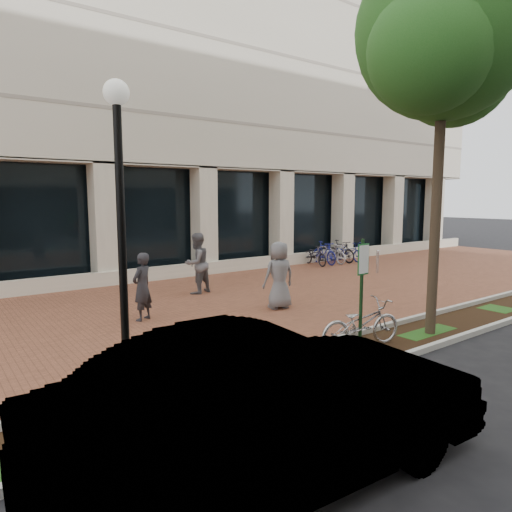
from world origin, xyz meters
TOP-DOWN VIEW (x-y plane):
  - ground at (0.00, 0.00)m, footprint 120.00×120.00m
  - brick_plaza at (0.00, 0.00)m, footprint 40.00×9.00m
  - planting_strip at (0.00, -5.25)m, footprint 40.00×1.50m
  - curb_plaza_side at (0.00, -4.50)m, footprint 40.00×0.12m
  - curb_street_side at (0.00, -6.00)m, footprint 40.00×0.12m
  - near_office_building at (0.00, 10.47)m, footprint 40.00×12.12m
  - parking_sign at (-0.18, -5.09)m, footprint 0.34×0.07m
  - lamppost at (-4.84, -4.60)m, footprint 0.36×0.36m
  - street_tree at (1.91, -5.32)m, footprint 4.40×3.66m
  - locked_bicycle at (-0.14, -5.05)m, footprint 1.96×1.01m
  - pedestrian_left at (-2.87, -0.48)m, footprint 0.74×0.66m
  - pedestrian_mid at (-0.21, 1.55)m, footprint 1.11×0.97m
  - pedestrian_right at (0.61, -1.52)m, footprint 0.98×0.71m
  - bollard at (7.54, 0.68)m, footprint 0.12×0.12m
  - bike_rack_cluster at (8.15, 3.76)m, footprint 3.00×1.87m
  - sedan_near_curb at (-4.29, -7.43)m, footprint 5.12×2.07m

SIDE VIEW (x-z plane):
  - ground at x=0.00m, z-range 0.00..0.00m
  - brick_plaza at x=0.00m, z-range 0.00..0.01m
  - planting_strip at x=0.00m, z-range 0.00..0.01m
  - curb_plaza_side at x=0.00m, z-range 0.00..0.12m
  - curb_street_side at x=0.00m, z-range 0.00..0.12m
  - bollard at x=7.54m, z-range 0.01..0.95m
  - bike_rack_cluster at x=8.15m, z-range -0.03..1.01m
  - locked_bicycle at x=-0.14m, z-range 0.00..0.98m
  - sedan_near_curb at x=-4.29m, z-range 0.00..1.65m
  - pedestrian_left at x=-2.87m, z-range 0.00..1.69m
  - pedestrian_right at x=0.61m, z-range 0.00..1.85m
  - pedestrian_mid at x=-0.21m, z-range 0.00..1.93m
  - parking_sign at x=-0.18m, z-range 0.32..2.53m
  - lamppost at x=-4.84m, z-range 0.29..4.93m
  - street_tree at x=1.91m, z-range 2.07..10.36m
  - near_office_building at x=0.00m, z-range 2.05..18.05m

